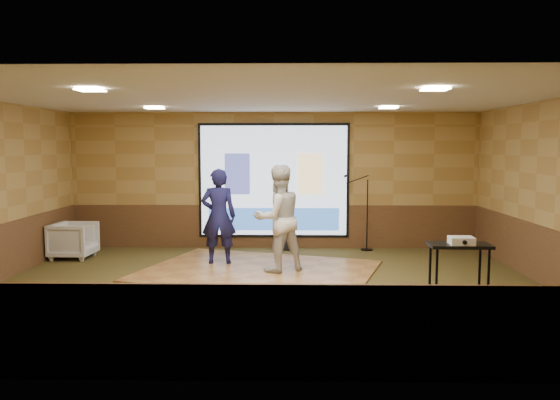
{
  "coord_description": "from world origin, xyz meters",
  "views": [
    {
      "loc": [
        0.37,
        -8.54,
        2.25
      ],
      "look_at": [
        0.18,
        1.12,
        1.3
      ],
      "focal_mm": 35.0,
      "sensor_mm": 36.0,
      "label": 1
    }
  ],
  "objects_px": {
    "banquet_chair": "(74,240)",
    "av_table": "(459,263)",
    "dance_floor": "(258,271)",
    "player_right": "(278,218)",
    "player_left": "(219,216)",
    "mic_stand": "(364,228)",
    "projector_screen": "(274,182)",
    "projector": "(461,241)",
    "duffel_bag": "(285,244)"
  },
  "relations": [
    {
      "from": "projector_screen",
      "to": "dance_floor",
      "type": "relative_size",
      "value": 0.83
    },
    {
      "from": "projector_screen",
      "to": "banquet_chair",
      "type": "height_order",
      "value": "projector_screen"
    },
    {
      "from": "av_table",
      "to": "projector",
      "type": "height_order",
      "value": "projector"
    },
    {
      "from": "projector_screen",
      "to": "player_left",
      "type": "bearing_deg",
      "value": -119.78
    },
    {
      "from": "player_right",
      "to": "projector",
      "type": "relative_size",
      "value": 5.81
    },
    {
      "from": "dance_floor",
      "to": "player_left",
      "type": "height_order",
      "value": "player_left"
    },
    {
      "from": "projector_screen",
      "to": "av_table",
      "type": "xyz_separation_m",
      "value": [
        2.75,
        -4.37,
        -0.87
      ]
    },
    {
      "from": "banquet_chair",
      "to": "av_table",
      "type": "bearing_deg",
      "value": -112.57
    },
    {
      "from": "av_table",
      "to": "duffel_bag",
      "type": "xyz_separation_m",
      "value": [
        -2.49,
        4.16,
        -0.48
      ]
    },
    {
      "from": "dance_floor",
      "to": "av_table",
      "type": "relative_size",
      "value": 4.49
    },
    {
      "from": "projector_screen",
      "to": "dance_floor",
      "type": "height_order",
      "value": "projector_screen"
    },
    {
      "from": "projector_screen",
      "to": "player_left",
      "type": "relative_size",
      "value": 1.84
    },
    {
      "from": "av_table",
      "to": "projector",
      "type": "distance_m",
      "value": 0.34
    },
    {
      "from": "player_left",
      "to": "av_table",
      "type": "distance_m",
      "value": 4.59
    },
    {
      "from": "dance_floor",
      "to": "duffel_bag",
      "type": "xyz_separation_m",
      "value": [
        0.47,
        2.09,
        0.11
      ]
    },
    {
      "from": "dance_floor",
      "to": "banquet_chair",
      "type": "distance_m",
      "value": 3.96
    },
    {
      "from": "player_right",
      "to": "mic_stand",
      "type": "distance_m",
      "value": 2.87
    },
    {
      "from": "player_right",
      "to": "banquet_chair",
      "type": "height_order",
      "value": "player_right"
    },
    {
      "from": "projector_screen",
      "to": "player_right",
      "type": "bearing_deg",
      "value": -86.35
    },
    {
      "from": "player_right",
      "to": "av_table",
      "type": "relative_size",
      "value": 2.13
    },
    {
      "from": "player_left",
      "to": "mic_stand",
      "type": "bearing_deg",
      "value": -156.89
    },
    {
      "from": "projector_screen",
      "to": "mic_stand",
      "type": "bearing_deg",
      "value": -6.36
    },
    {
      "from": "player_right",
      "to": "banquet_chair",
      "type": "bearing_deg",
      "value": -43.2
    },
    {
      "from": "av_table",
      "to": "banquet_chair",
      "type": "relative_size",
      "value": 1.11
    },
    {
      "from": "dance_floor",
      "to": "mic_stand",
      "type": "xyz_separation_m",
      "value": [
        2.19,
        2.08,
        0.48
      ]
    },
    {
      "from": "player_left",
      "to": "banquet_chair",
      "type": "distance_m",
      "value": 3.1
    },
    {
      "from": "av_table",
      "to": "projector",
      "type": "bearing_deg",
      "value": -87.6
    },
    {
      "from": "dance_floor",
      "to": "projector",
      "type": "height_order",
      "value": "projector"
    },
    {
      "from": "player_left",
      "to": "mic_stand",
      "type": "xyz_separation_m",
      "value": [
        2.97,
        1.52,
        -0.44
      ]
    },
    {
      "from": "banquet_chair",
      "to": "player_right",
      "type": "bearing_deg",
      "value": -103.16
    },
    {
      "from": "dance_floor",
      "to": "duffel_bag",
      "type": "distance_m",
      "value": 2.14
    },
    {
      "from": "player_right",
      "to": "duffel_bag",
      "type": "xyz_separation_m",
      "value": [
        0.11,
        2.16,
        -0.85
      ]
    },
    {
      "from": "dance_floor",
      "to": "player_left",
      "type": "xyz_separation_m",
      "value": [
        -0.79,
        0.56,
        0.92
      ]
    },
    {
      "from": "mic_stand",
      "to": "banquet_chair",
      "type": "height_order",
      "value": "mic_stand"
    },
    {
      "from": "player_right",
      "to": "duffel_bag",
      "type": "distance_m",
      "value": 2.33
    },
    {
      "from": "projector_screen",
      "to": "banquet_chair",
      "type": "xyz_separation_m",
      "value": [
        -4.0,
        -1.21,
        -1.11
      ]
    },
    {
      "from": "mic_stand",
      "to": "duffel_bag",
      "type": "bearing_deg",
      "value": -168.12
    },
    {
      "from": "player_left",
      "to": "mic_stand",
      "type": "height_order",
      "value": "player_left"
    },
    {
      "from": "projector_screen",
      "to": "mic_stand",
      "type": "height_order",
      "value": "projector_screen"
    },
    {
      "from": "projector_screen",
      "to": "av_table",
      "type": "relative_size",
      "value": 3.73
    },
    {
      "from": "player_left",
      "to": "mic_stand",
      "type": "distance_m",
      "value": 3.37
    },
    {
      "from": "projector",
      "to": "banquet_chair",
      "type": "height_order",
      "value": "projector"
    },
    {
      "from": "mic_stand",
      "to": "player_left",
      "type": "bearing_deg",
      "value": -140.9
    },
    {
      "from": "dance_floor",
      "to": "player_right",
      "type": "distance_m",
      "value": 1.03
    },
    {
      "from": "projector_screen",
      "to": "projector",
      "type": "distance_m",
      "value": 5.25
    },
    {
      "from": "player_left",
      "to": "duffel_bag",
      "type": "relative_size",
      "value": 4.49
    },
    {
      "from": "mic_stand",
      "to": "player_right",
      "type": "bearing_deg",
      "value": -118.2
    },
    {
      "from": "dance_floor",
      "to": "player_right",
      "type": "bearing_deg",
      "value": -11.75
    },
    {
      "from": "duffel_bag",
      "to": "player_right",
      "type": "bearing_deg",
      "value": -92.81
    },
    {
      "from": "projector_screen",
      "to": "banquet_chair",
      "type": "distance_m",
      "value": 4.32
    }
  ]
}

